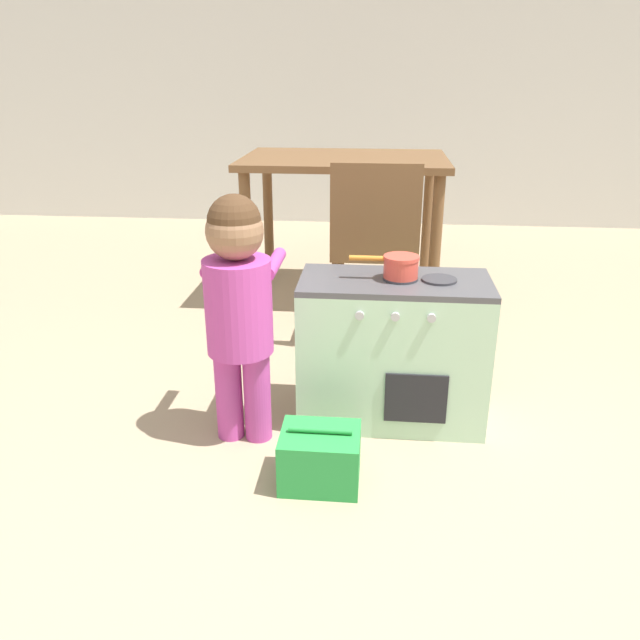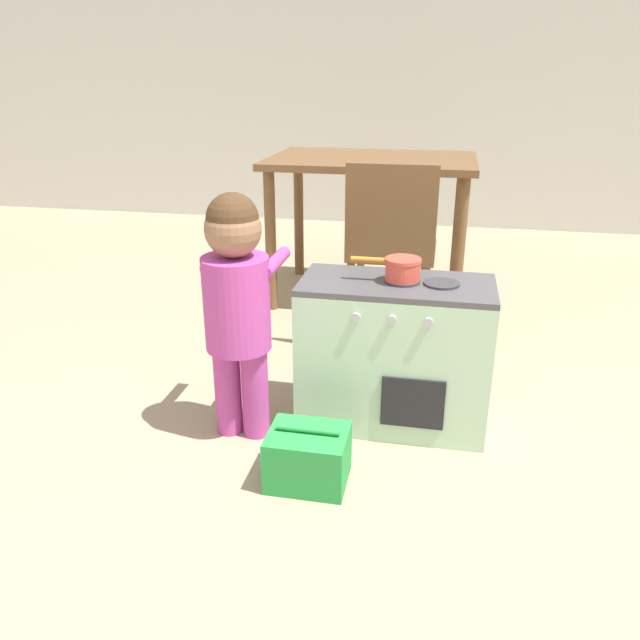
# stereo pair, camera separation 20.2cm
# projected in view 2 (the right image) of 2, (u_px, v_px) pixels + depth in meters

# --- Properties ---
(ground_plane) EXTENTS (16.00, 16.00, 0.00)m
(ground_plane) POSITION_uv_depth(u_px,v_px,m) (315.00, 636.00, 1.39)
(ground_plane) COLOR tan
(wall_back) EXTENTS (10.00, 0.06, 2.60)m
(wall_back) POSITION_uv_depth(u_px,v_px,m) (427.00, 52.00, 4.63)
(wall_back) COLOR silver
(wall_back) RESTS_ON ground_plane
(play_kitchen) EXTENTS (0.64, 0.33, 0.53)m
(play_kitchen) POSITION_uv_depth(u_px,v_px,m) (394.00, 354.00, 2.16)
(play_kitchen) COLOR #B2DBB7
(play_kitchen) RESTS_ON ground_plane
(toy_pot) EXTENTS (0.23, 0.12, 0.07)m
(toy_pot) POSITION_uv_depth(u_px,v_px,m) (402.00, 268.00, 2.04)
(toy_pot) COLOR #E04C3D
(toy_pot) RESTS_ON play_kitchen
(child_figure) EXTENTS (0.24, 0.35, 0.83)m
(child_figure) POSITION_uv_depth(u_px,v_px,m) (237.00, 293.00, 1.99)
(child_figure) COLOR #BC429E
(child_figure) RESTS_ON ground_plane
(toy_basket) EXTENTS (0.24, 0.19, 0.19)m
(toy_basket) POSITION_uv_depth(u_px,v_px,m) (308.00, 457.00, 1.89)
(toy_basket) COLOR green
(toy_basket) RESTS_ON ground_plane
(dining_table) EXTENTS (1.06, 0.74, 0.76)m
(dining_table) POSITION_uv_depth(u_px,v_px,m) (372.00, 179.00, 3.26)
(dining_table) COLOR brown
(dining_table) RESTS_ON ground_plane
(dining_chair_near) EXTENTS (0.37, 0.37, 0.83)m
(dining_chair_near) POSITION_uv_depth(u_px,v_px,m) (390.00, 249.00, 2.70)
(dining_chair_near) COLOR brown
(dining_chair_near) RESTS_ON ground_plane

